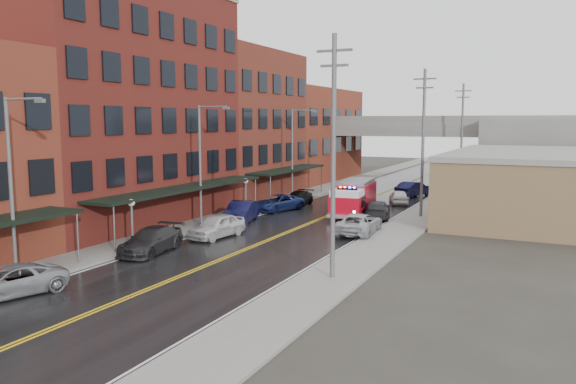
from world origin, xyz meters
The scene contains 32 objects.
road centered at (0.00, 30.00, 0.01)m, with size 11.00×160.00×0.02m, color black.
sidewalk_left centered at (-7.30, 30.00, 0.07)m, with size 3.00×160.00×0.15m, color slate.
sidewalk_right centered at (7.30, 30.00, 0.07)m, with size 3.00×160.00×0.15m, color slate.
curb_left centered at (-5.65, 30.00, 0.07)m, with size 0.30×160.00×0.15m, color gray.
curb_right centered at (5.65, 30.00, 0.07)m, with size 0.30×160.00×0.15m, color gray.
brick_building_b centered at (-13.30, 23.00, 9.00)m, with size 9.00×20.00×18.00m, color maroon.
brick_building_c centered at (-13.30, 40.50, 7.50)m, with size 9.00×15.00×15.00m, color maroon.
brick_building_far centered at (-13.30, 58.00, 6.00)m, with size 9.00×20.00×12.00m, color maroon.
tan_building centered at (16.00, 40.00, 2.50)m, with size 14.00×22.00×5.00m, color #826446.
right_far_block centered at (18.00, 70.00, 4.00)m, with size 18.00×30.00×8.00m, color slate.
awning_1 centered at (-7.49, 23.00, 2.99)m, with size 2.60×18.00×3.09m.
awning_2 centered at (-7.49, 40.50, 2.99)m, with size 2.60×13.00×3.09m.
globe_lamp_1 centered at (-6.40, 16.00, 2.31)m, with size 0.44×0.44×3.12m.
globe_lamp_2 centered at (-6.40, 30.00, 2.31)m, with size 0.44×0.44×3.12m.
street_lamp_0 centered at (-6.55, 8.00, 5.19)m, with size 2.64×0.22×9.00m.
street_lamp_1 centered at (-6.55, 24.00, 5.19)m, with size 2.64×0.22×9.00m.
street_lamp_2 centered at (-6.55, 40.00, 5.19)m, with size 2.64×0.22×9.00m.
utility_pole_0 centered at (7.20, 15.00, 6.31)m, with size 1.80×0.24×12.00m.
utility_pole_1 centered at (7.20, 35.00, 6.31)m, with size 1.80×0.24×12.00m.
utility_pole_2 centered at (7.20, 55.00, 6.31)m, with size 1.80×0.24×12.00m.
overpass centered at (0.00, 62.00, 5.99)m, with size 40.00×10.00×7.50m.
fire_truck centered at (1.83, 33.79, 1.56)m, with size 3.97×8.15×2.88m.
parked_car_left_2 centered at (-5.00, 6.20, 0.69)m, with size 2.28×4.94×1.37m, color gray.
parked_car_left_3 centered at (-4.71, 15.70, 0.75)m, with size 2.11×5.19×1.51m, color #252528.
parked_car_left_4 centered at (-3.60, 21.20, 0.80)m, with size 1.88×4.68×1.59m, color silver.
parked_car_left_5 centered at (-5.00, 26.84, 0.82)m, with size 1.74×4.99×1.64m, color black.
parked_car_left_6 centered at (-5.00, 33.20, 0.71)m, with size 2.34×5.08×1.41m, color navy.
parked_car_left_7 centered at (-4.72, 36.85, 0.66)m, with size 1.86×4.57×1.33m, color black.
parked_car_right_0 centered at (4.75, 26.48, 0.74)m, with size 2.46×5.32×1.48m, color #A7A8AF.
parked_car_right_1 centered at (4.01, 33.26, 0.73)m, with size 2.04×5.02×1.46m, color #252527.
parked_car_right_2 centered at (3.60, 41.80, 0.69)m, with size 1.62×4.03×1.37m, color silver.
parked_car_right_3 centered at (3.60, 47.80, 0.79)m, with size 1.68×4.82×1.59m, color black.
Camera 1 is at (17.01, -10.50, 7.88)m, focal length 35.00 mm.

